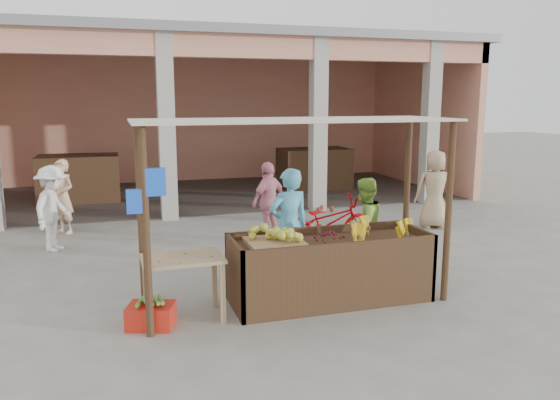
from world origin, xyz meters
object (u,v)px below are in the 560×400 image
object	(u,v)px
vendor_green	(364,223)
motorcycle	(328,221)
fruit_stall	(330,271)
vendor_blue	(289,222)
side_table	(183,268)
red_crate	(151,316)

from	to	relation	value
vendor_green	motorcycle	bearing A→B (deg)	-114.28
fruit_stall	vendor_green	bearing A→B (deg)	45.77
fruit_stall	motorcycle	distance (m)	2.56
motorcycle	vendor_green	bearing A→B (deg)	-176.18
vendor_blue	side_table	bearing A→B (deg)	21.14
fruit_stall	vendor_green	distance (m)	1.43
side_table	motorcycle	world-z (taller)	motorcycle
fruit_stall	red_crate	bearing A→B (deg)	-175.18
side_table	vendor_blue	size ratio (longest dim) A/B	0.54
fruit_stall	red_crate	size ratio (longest dim) A/B	4.96
vendor_green	motorcycle	world-z (taller)	vendor_green
red_crate	motorcycle	xyz separation A→B (m)	(3.26, 2.57, 0.36)
side_table	motorcycle	bearing A→B (deg)	39.42
fruit_stall	motorcycle	size ratio (longest dim) A/B	1.38
side_table	vendor_blue	distance (m)	1.90
vendor_blue	motorcycle	xyz separation A→B (m)	(1.22, 1.52, -0.40)
red_crate	motorcycle	world-z (taller)	motorcycle
vendor_green	fruit_stall	bearing A→B (deg)	20.35
motorcycle	red_crate	bearing A→B (deg)	130.98
side_table	vendor_blue	world-z (taller)	vendor_blue
red_crate	vendor_green	world-z (taller)	vendor_green
fruit_stall	vendor_blue	bearing A→B (deg)	108.20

